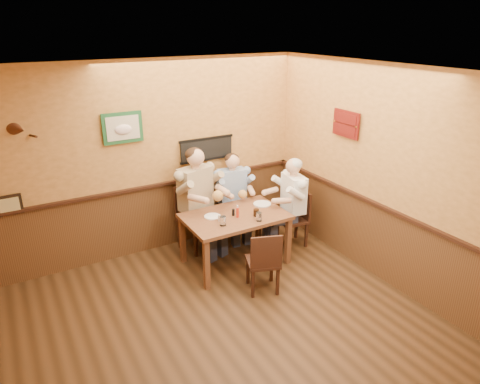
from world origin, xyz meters
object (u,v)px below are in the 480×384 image
object	(u,v)px
diner_blue_polo	(232,200)
salt_shaker	(219,218)
chair_back_left	(197,218)
dining_table	(235,221)
hot_sauce_bottle	(238,212)
water_glass_mid	(259,217)
water_glass_left	(223,221)
chair_back_right	(232,210)
diner_white_elder	(293,207)
chair_right_end	(292,218)
chair_near_side	(263,260)
diner_tan_shirt	(196,205)
cola_tumbler	(256,213)
pepper_shaker	(233,212)

from	to	relation	value
diner_blue_polo	salt_shaker	size ratio (longest dim) A/B	13.92
chair_back_left	dining_table	bearing A→B (deg)	-81.88
hot_sauce_bottle	water_glass_mid	bearing A→B (deg)	-51.15
chair_back_left	diner_blue_polo	distance (m)	0.69
water_glass_left	salt_shaker	bearing A→B (deg)	81.52
chair_back_right	diner_white_elder	size ratio (longest dim) A/B	0.69
diner_white_elder	hot_sauce_bottle	bearing A→B (deg)	-74.53
chair_right_end	water_glass_left	xyz separation A→B (m)	(-1.32, -0.24, 0.38)
diner_white_elder	water_glass_left	bearing A→B (deg)	-70.80
chair_back_right	dining_table	bearing A→B (deg)	-109.39
chair_back_right	chair_right_end	world-z (taller)	chair_right_end
chair_near_side	salt_shaker	world-z (taller)	chair_near_side
diner_tan_shirt	cola_tumbler	xyz separation A→B (m)	(0.53, -0.84, 0.09)
diner_blue_polo	hot_sauce_bottle	xyz separation A→B (m)	(-0.39, -0.86, 0.21)
hot_sauce_bottle	pepper_shaker	bearing A→B (deg)	105.40
cola_tumbler	salt_shaker	distance (m)	0.52
water_glass_mid	hot_sauce_bottle	size ratio (longest dim) A/B	0.75
chair_back_right	diner_white_elder	distance (m)	1.00
water_glass_mid	salt_shaker	size ratio (longest dim) A/B	1.34
water_glass_left	cola_tumbler	distance (m)	0.53
diner_white_elder	water_glass_mid	distance (m)	0.93
dining_table	chair_back_right	world-z (taller)	chair_back_right
chair_right_end	salt_shaker	xyz separation A→B (m)	(-1.30, -0.09, 0.36)
chair_back_left	pepper_shaker	world-z (taller)	chair_back_left
diner_white_elder	water_glass_mid	world-z (taller)	diner_white_elder
chair_right_end	water_glass_mid	world-z (taller)	chair_right_end
hot_sauce_bottle	diner_white_elder	bearing A→B (deg)	6.56
diner_tan_shirt	water_glass_mid	size ratio (longest dim) A/B	12.00
salt_shaker	cola_tumbler	bearing A→B (deg)	-13.24
chair_right_end	diner_tan_shirt	bearing A→B (deg)	-106.43
salt_shaker	diner_tan_shirt	bearing A→B (deg)	91.33
diner_blue_polo	hot_sauce_bottle	distance (m)	0.97
diner_tan_shirt	water_glass_left	world-z (taller)	diner_tan_shirt
chair_back_left	chair_near_side	size ratio (longest dim) A/B	1.17
water_glass_left	water_glass_mid	bearing A→B (deg)	-13.84
chair_right_end	chair_near_side	size ratio (longest dim) A/B	1.03
chair_right_end	hot_sauce_bottle	size ratio (longest dim) A/B	5.55
diner_white_elder	pepper_shaker	bearing A→B (deg)	-78.95
chair_back_right	chair_near_side	world-z (taller)	chair_back_right
chair_back_left	cola_tumbler	distance (m)	1.03
chair_back_left	diner_white_elder	size ratio (longest dim) A/B	0.80
chair_back_right	diner_blue_polo	distance (m)	0.19
chair_back_right	water_glass_left	bearing A→B (deg)	-117.95
chair_near_side	salt_shaker	distance (m)	0.83
pepper_shaker	hot_sauce_bottle	bearing A→B (deg)	-74.60
chair_right_end	cola_tumbler	distance (m)	0.90
pepper_shaker	water_glass_left	bearing A→B (deg)	-143.20
chair_right_end	diner_white_elder	world-z (taller)	diner_white_elder
diner_tan_shirt	cola_tumbler	size ratio (longest dim) A/B	14.29
chair_near_side	pepper_shaker	bearing A→B (deg)	-69.87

